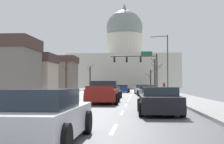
% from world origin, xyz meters
% --- Properties ---
extents(ground, '(20.00, 180.00, 0.20)m').
position_xyz_m(ground, '(0.00, -0.00, 0.02)').
color(ground, '#505055').
extents(signal_gantry, '(7.91, 0.41, 6.71)m').
position_xyz_m(signal_gantry, '(4.77, 17.73, 4.97)').
color(signal_gantry, '#28282D').
rests_on(signal_gantry, ground).
extents(street_lamp_right, '(2.24, 0.24, 7.56)m').
position_xyz_m(street_lamp_right, '(7.90, 5.96, 4.63)').
color(street_lamp_right, '#333338').
rests_on(street_lamp_right, ground).
extents(capitol_building, '(35.76, 23.72, 29.41)m').
position_xyz_m(capitol_building, '(0.00, 70.84, 8.78)').
color(capitol_building, beige).
rests_on(capitol_building, ground).
extents(sedan_near_00, '(2.23, 4.46, 1.21)m').
position_xyz_m(sedan_near_00, '(1.96, 14.31, 0.58)').
color(sedan_near_00, navy).
rests_on(sedan_near_00, ground).
extents(sedan_near_01, '(2.13, 4.42, 1.26)m').
position_xyz_m(sedan_near_01, '(4.96, 8.57, 0.59)').
color(sedan_near_01, silver).
rests_on(sedan_near_01, ground).
extents(sedan_near_02, '(2.15, 4.67, 1.21)m').
position_xyz_m(sedan_near_02, '(5.29, 1.50, 0.57)').
color(sedan_near_02, '#9EA3A8').
rests_on(sedan_near_02, ground).
extents(sedan_near_03, '(2.00, 4.40, 1.13)m').
position_xyz_m(sedan_near_03, '(1.74, -4.69, 0.54)').
color(sedan_near_03, black).
rests_on(sedan_near_03, ground).
extents(pickup_truck_near_04, '(2.32, 5.35, 1.59)m').
position_xyz_m(pickup_truck_near_04, '(1.81, -11.71, 0.73)').
color(pickup_truck_near_04, maroon).
rests_on(pickup_truck_near_04, ground).
extents(sedan_near_05, '(2.00, 4.41, 1.24)m').
position_xyz_m(sedan_near_05, '(5.23, -19.26, 0.59)').
color(sedan_near_05, black).
rests_on(sedan_near_05, ground).
extents(sedan_near_06, '(1.94, 4.22, 1.27)m').
position_xyz_m(sedan_near_06, '(1.96, -26.37, 0.60)').
color(sedan_near_06, silver).
rests_on(sedan_near_06, ground).
extents(sedan_oncoming_00, '(2.15, 4.65, 1.16)m').
position_xyz_m(sedan_oncoming_00, '(-1.58, 23.21, 0.56)').
color(sedan_oncoming_00, '#1E7247').
rests_on(sedan_oncoming_00, ground).
extents(sedan_oncoming_01, '(2.01, 4.29, 1.12)m').
position_xyz_m(sedan_oncoming_01, '(-1.86, 34.97, 0.53)').
color(sedan_oncoming_01, '#6B6056').
rests_on(sedan_oncoming_01, ground).
extents(flank_building_00, '(10.07, 8.03, 7.29)m').
position_xyz_m(flank_building_00, '(-17.08, 25.08, 3.70)').
color(flank_building_00, '#B2A38E').
rests_on(flank_building_00, ground).
extents(flank_building_01, '(11.49, 9.18, 9.00)m').
position_xyz_m(flank_building_01, '(-18.27, 14.99, 4.56)').
color(flank_building_01, slate).
rests_on(flank_building_01, ground).
extents(flank_building_02, '(12.72, 7.02, 8.00)m').
position_xyz_m(flank_building_02, '(-16.66, 38.46, 4.05)').
color(flank_building_02, slate).
rests_on(flank_building_02, ground).
extents(bare_tree_00, '(2.35, 1.72, 6.37)m').
position_xyz_m(bare_tree_00, '(7.85, 27.35, 3.39)').
color(bare_tree_00, '#423328').
rests_on(bare_tree_00, ground).
extents(bare_tree_01, '(1.86, 1.74, 6.60)m').
position_xyz_m(bare_tree_01, '(-8.81, 21.58, 3.11)').
color(bare_tree_01, '#4C3D2D').
rests_on(bare_tree_01, ground).
extents(bare_tree_02, '(2.50, 2.15, 5.29)m').
position_xyz_m(bare_tree_02, '(8.14, 53.06, 2.87)').
color(bare_tree_02, '#423328').
rests_on(bare_tree_02, ground).
extents(bare_tree_03, '(1.81, 2.81, 6.81)m').
position_xyz_m(bare_tree_03, '(-8.56, 48.55, 3.27)').
color(bare_tree_03, '#4C3D2D').
rests_on(bare_tree_03, ground).
extents(pedestrian_00, '(0.35, 0.34, 1.55)m').
position_xyz_m(pedestrian_00, '(8.04, 9.46, 1.00)').
color(pedestrian_00, '#33333D').
rests_on(pedestrian_00, ground).
extents(bicycle_parked, '(0.12, 1.77, 0.85)m').
position_xyz_m(bicycle_parked, '(7.55, -1.84, 0.49)').
color(bicycle_parked, black).
rests_on(bicycle_parked, ground).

